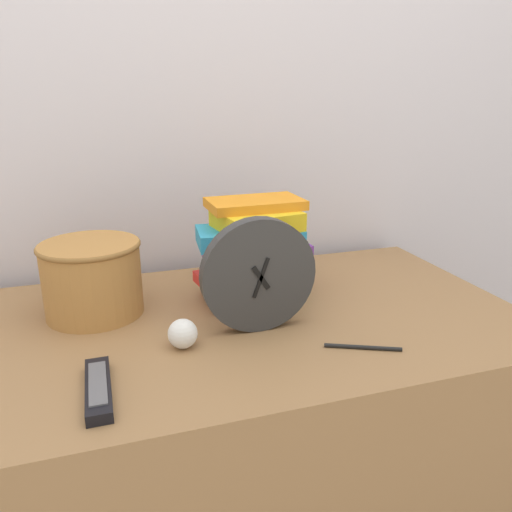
# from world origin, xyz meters

# --- Properties ---
(wall_back) EXTENTS (6.00, 0.04, 2.40)m
(wall_back) POSITION_xyz_m (0.00, 0.77, 1.20)
(wall_back) COLOR silver
(wall_back) RESTS_ON ground_plane
(desk) EXTENTS (1.39, 0.70, 0.72)m
(desk) POSITION_xyz_m (0.00, 0.35, 0.36)
(desk) COLOR olive
(desk) RESTS_ON ground_plane
(desk_clock) EXTENTS (0.24, 0.04, 0.24)m
(desk_clock) POSITION_xyz_m (0.09, 0.28, 0.83)
(desk_clock) COLOR #333333
(desk_clock) RESTS_ON desk
(book_stack) EXTENTS (0.26, 0.18, 0.24)m
(book_stack) POSITION_xyz_m (0.13, 0.45, 0.84)
(book_stack) COLOR green
(book_stack) RESTS_ON desk
(basket) EXTENTS (0.22, 0.22, 0.16)m
(basket) POSITION_xyz_m (-0.23, 0.47, 0.80)
(basket) COLOR #B27A3D
(basket) RESTS_ON desk
(tv_remote) EXTENTS (0.04, 0.18, 0.02)m
(tv_remote) POSITION_xyz_m (-0.23, 0.14, 0.73)
(tv_remote) COLOR black
(tv_remote) RESTS_ON desk
(crumpled_paper_ball) EXTENTS (0.06, 0.06, 0.06)m
(crumpled_paper_ball) POSITION_xyz_m (-0.07, 0.25, 0.74)
(crumpled_paper_ball) COLOR white
(crumpled_paper_ball) RESTS_ON desk
(pen) EXTENTS (0.14, 0.07, 0.01)m
(pen) POSITION_xyz_m (0.25, 0.14, 0.72)
(pen) COLOR black
(pen) RESTS_ON desk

